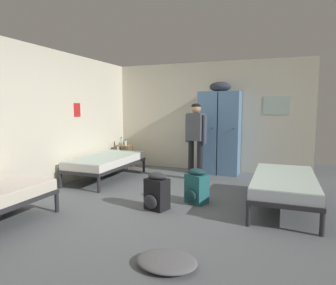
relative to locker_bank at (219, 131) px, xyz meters
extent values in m
plane|color=slate|center=(-0.36, -2.61, -0.97)|extent=(9.26, 9.26, 0.00)
cube|color=beige|center=(-0.36, 0.31, 0.31)|extent=(4.69, 0.06, 2.56)
cube|color=beige|center=(-2.67, -2.61, 0.31)|extent=(0.06, 5.79, 2.56)
cube|color=#B7CCBC|center=(1.19, 0.28, 0.58)|extent=(0.55, 0.01, 0.40)
cube|color=red|center=(-2.63, -1.60, 0.48)|extent=(0.01, 0.20, 0.28)
cube|color=#5B84B2|center=(-0.23, 0.00, -0.04)|extent=(0.44, 0.52, 1.85)
cylinder|color=black|center=(-0.11, -0.27, 0.08)|extent=(0.02, 0.03, 0.02)
cube|color=#5B84B2|center=(0.23, 0.00, -0.04)|extent=(0.44, 0.52, 1.85)
cylinder|color=black|center=(0.35, -0.27, 0.08)|extent=(0.02, 0.03, 0.02)
ellipsoid|color=#333842|center=(0.00, 0.00, 0.99)|extent=(0.48, 0.36, 0.22)
cylinder|color=brown|center=(-2.51, -0.35, -0.69)|extent=(0.03, 0.03, 0.55)
cylinder|color=brown|center=(-2.16, -0.35, -0.69)|extent=(0.03, 0.03, 0.55)
cylinder|color=brown|center=(-2.51, -0.08, -0.69)|extent=(0.03, 0.03, 0.55)
cylinder|color=brown|center=(-2.16, -0.08, -0.69)|extent=(0.03, 0.03, 0.55)
cube|color=brown|center=(-2.34, -0.21, -0.78)|extent=(0.38, 0.30, 0.02)
cube|color=brown|center=(-2.34, -0.21, -0.41)|extent=(0.38, 0.30, 0.02)
cylinder|color=#28282D|center=(-2.51, -3.37, -0.83)|extent=(0.06, 0.06, 0.28)
cylinder|color=#28282D|center=(-1.67, -3.37, -0.83)|extent=(0.06, 0.06, 0.28)
cylinder|color=#28282D|center=(-2.51, -2.32, -0.83)|extent=(0.06, 0.06, 0.28)
cylinder|color=#28282D|center=(-1.67, -2.32, -0.83)|extent=(0.06, 0.06, 0.28)
cylinder|color=#28282D|center=(-2.51, -0.48, -0.83)|extent=(0.06, 0.06, 0.28)
cylinder|color=#28282D|center=(-1.67, -0.48, -0.83)|extent=(0.06, 0.06, 0.28)
cube|color=#28282D|center=(-2.09, -1.40, -0.66)|extent=(0.90, 1.90, 0.06)
cube|color=silver|center=(-2.09, -1.40, -0.56)|extent=(0.87, 1.84, 0.14)
cube|color=silver|center=(-2.09, -1.40, -0.48)|extent=(0.86, 1.82, 0.01)
cylinder|color=#28282D|center=(1.80, -1.08, -0.83)|extent=(0.06, 0.06, 0.28)
cylinder|color=#28282D|center=(0.96, -1.08, -0.83)|extent=(0.06, 0.06, 0.28)
cylinder|color=#28282D|center=(1.80, -2.92, -0.83)|extent=(0.06, 0.06, 0.28)
cylinder|color=#28282D|center=(0.96, -2.92, -0.83)|extent=(0.06, 0.06, 0.28)
cube|color=#28282D|center=(1.38, -2.00, -0.66)|extent=(0.90, 1.90, 0.06)
cube|color=silver|center=(1.38, -2.00, -0.56)|extent=(0.87, 1.84, 0.14)
cube|color=silver|center=(1.38, -2.00, -0.48)|extent=(0.86, 1.82, 0.01)
cylinder|color=black|center=(-0.24, -0.78, -0.56)|extent=(0.12, 0.12, 0.82)
cylinder|color=black|center=(-0.45, -0.72, -0.56)|extent=(0.12, 0.12, 0.82)
cube|color=#474C56|center=(-0.34, -0.75, 0.13)|extent=(0.39, 0.29, 0.56)
cylinder|color=#474C56|center=(-0.14, -0.81, 0.09)|extent=(0.08, 0.08, 0.58)
cylinder|color=#474C56|center=(-0.54, -0.69, 0.09)|extent=(0.08, 0.08, 0.58)
sphere|color=tan|center=(-0.34, -0.75, 0.51)|extent=(0.20, 0.20, 0.20)
ellipsoid|color=black|center=(-0.34, -0.75, 0.56)|extent=(0.19, 0.19, 0.11)
cylinder|color=silver|center=(-2.42, -0.19, -0.31)|extent=(0.07, 0.07, 0.17)
cylinder|color=#2666B2|center=(-2.42, -0.19, -0.21)|extent=(0.04, 0.04, 0.03)
cylinder|color=white|center=(-2.27, -0.25, -0.34)|extent=(0.05, 0.05, 0.12)
cylinder|color=black|center=(-2.27, -0.25, -0.26)|extent=(0.03, 0.03, 0.03)
cube|color=black|center=(-0.37, -2.74, -0.74)|extent=(0.38, 0.32, 0.46)
ellipsoid|color=#2D2D33|center=(-0.41, -2.88, -0.82)|extent=(0.25, 0.15, 0.20)
ellipsoid|color=#2D2D33|center=(-0.37, -2.74, -0.47)|extent=(0.34, 0.29, 0.10)
cube|color=black|center=(-0.41, -2.59, -0.72)|extent=(0.05, 0.04, 0.32)
cube|color=black|center=(-0.25, -2.64, -0.72)|extent=(0.05, 0.04, 0.32)
cube|color=#23666B|center=(0.10, -2.25, -0.74)|extent=(0.39, 0.36, 0.46)
ellipsoid|color=#193D42|center=(0.03, -2.39, -0.82)|extent=(0.25, 0.18, 0.20)
ellipsoid|color=#193D42|center=(0.10, -2.25, -0.47)|extent=(0.35, 0.32, 0.10)
cube|color=black|center=(0.08, -2.09, -0.72)|extent=(0.06, 0.04, 0.32)
cube|color=black|center=(0.24, -2.17, -0.72)|extent=(0.06, 0.04, 0.32)
ellipsoid|color=slate|center=(0.34, -4.18, -0.92)|extent=(0.59, 0.47, 0.09)
camera|label=1|loc=(1.31, -6.67, 0.52)|focal=31.79mm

